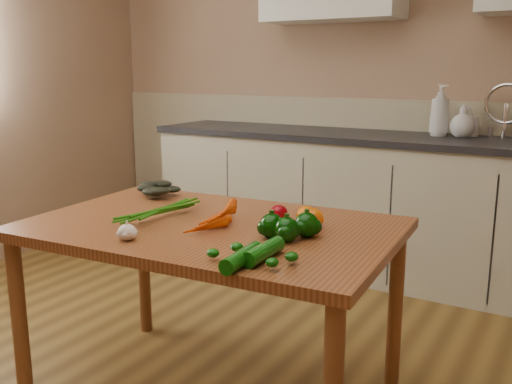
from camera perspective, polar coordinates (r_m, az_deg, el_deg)
The scene contains 17 objects.
room at distance 2.01m, azimuth -15.01°, elevation 10.34°, with size 4.04×5.04×2.64m.
counter_run at distance 3.73m, azimuth 10.72°, elevation -1.00°, with size 2.84×0.64×1.14m.
table at distance 2.17m, azimuth -4.51°, elevation -5.22°, with size 1.42×0.97×0.73m.
soap_bottle_a at distance 3.63m, azimuth 17.92°, elevation 7.78°, with size 0.12×0.12×0.31m, color silver.
soap_bottle_b at distance 3.66m, azimuth 20.53°, elevation 6.58°, with size 0.08×0.08×0.17m, color silver.
soap_bottle_c at distance 3.62m, azimuth 19.97°, elevation 6.68°, with size 0.15×0.15×0.19m, color silver.
carrot_bunch at distance 2.15m, azimuth -5.71°, elevation -2.26°, with size 0.25×0.19×0.07m, color #DA4305, non-canonical shape.
leafy_greens at distance 2.61m, azimuth -9.43°, elevation 0.58°, with size 0.19×0.18×0.10m, color black, non-canonical shape.
garlic_bulb at distance 1.98m, azimuth -12.76°, elevation -3.94°, with size 0.06×0.06×0.05m, color white.
pepper_a at distance 1.96m, azimuth 1.58°, elevation -3.40°, with size 0.08×0.08×0.08m, color #043102.
pepper_b at distance 1.97m, azimuth 5.09°, elevation -3.30°, with size 0.09×0.09×0.09m, color #043102.
pepper_c at distance 1.92m, azimuth 3.09°, elevation -3.77°, with size 0.08×0.08×0.08m, color #043102.
tomato_a at distance 2.18m, azimuth 2.31°, elevation -2.09°, with size 0.07×0.07×0.06m, color maroon.
tomato_b at distance 2.13m, azimuth 5.08°, elevation -2.32°, with size 0.08×0.08×0.07m, color #D65A05.
tomato_c at distance 2.08m, azimuth 5.68°, elevation -2.63°, with size 0.08×0.08×0.08m, color #D65A05.
zucchini_a at distance 1.74m, azimuth 0.75°, elevation -5.98°, with size 0.05×0.05×0.19m, color #074607.
zucchini_b at distance 1.69m, azimuth -1.43°, elevation -6.58°, with size 0.05×0.05×0.20m, color #074607.
Camera 1 is at (1.43, -1.24, 1.30)m, focal length 40.00 mm.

